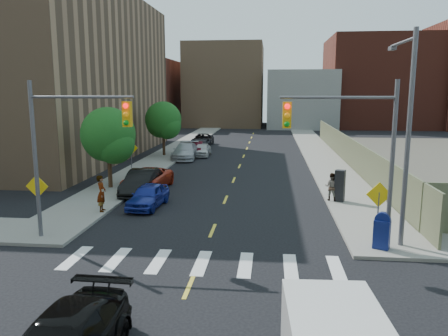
% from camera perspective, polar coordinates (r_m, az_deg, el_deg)
% --- Properties ---
extents(ground, '(160.00, 160.00, 0.00)m').
position_cam_1_polar(ground, '(13.72, -6.14, -18.58)').
color(ground, black).
rests_on(ground, ground).
extents(sidewalk_nw, '(3.50, 73.00, 0.15)m').
position_cam_1_polar(sidewalk_nw, '(54.64, -4.94, 3.21)').
color(sidewalk_nw, gray).
rests_on(sidewalk_nw, ground).
extents(sidewalk_ne, '(3.50, 73.00, 0.15)m').
position_cam_1_polar(sidewalk_ne, '(53.89, 11.49, 2.95)').
color(sidewalk_ne, gray).
rests_on(sidewalk_ne, ground).
extents(fence_north, '(0.12, 44.00, 2.50)m').
position_cam_1_polar(fence_north, '(40.70, 15.87, 2.19)').
color(fence_north, '#646E4D').
rests_on(fence_north, ground).
extents(building_nw, '(22.00, 30.00, 16.00)m').
position_cam_1_polar(building_nw, '(48.51, -24.94, 10.85)').
color(building_nw, '#8C6B4C').
rests_on(building_nw, ground).
extents(bg_bldg_west, '(14.00, 18.00, 12.00)m').
position_cam_1_polar(bg_bldg_west, '(85.39, -10.84, 9.52)').
color(bg_bldg_west, '#592319').
rests_on(bg_bldg_west, ground).
extents(bg_bldg_midwest, '(14.00, 16.00, 15.00)m').
position_cam_1_polar(bg_bldg_midwest, '(84.20, 0.19, 10.71)').
color(bg_bldg_midwest, '#8C6B4C').
rests_on(bg_bldg_midwest, ground).
extents(bg_bldg_center, '(12.00, 16.00, 10.00)m').
position_cam_1_polar(bg_bldg_center, '(81.94, 9.95, 8.83)').
color(bg_bldg_center, gray).
rests_on(bg_bldg_center, ground).
extents(bg_bldg_east, '(18.00, 18.00, 16.00)m').
position_cam_1_polar(bg_bldg_east, '(85.97, 19.43, 10.47)').
color(bg_bldg_east, '#592319').
rests_on(bg_bldg_east, ground).
extents(signal_nw, '(4.59, 0.30, 7.00)m').
position_cam_1_polar(signal_nw, '(19.85, -19.79, 3.59)').
color(signal_nw, '#59595E').
rests_on(signal_nw, ground).
extents(signal_ne, '(4.59, 0.30, 7.00)m').
position_cam_1_polar(signal_ne, '(18.17, 16.64, 3.22)').
color(signal_ne, '#59595E').
rests_on(signal_ne, ground).
extents(streetlight_ne, '(0.25, 3.70, 9.00)m').
position_cam_1_polar(streetlight_ne, '(19.50, 22.70, 5.35)').
color(streetlight_ne, '#59595E').
rests_on(streetlight_ne, ground).
extents(warn_sign_nw, '(1.06, 0.06, 2.83)m').
position_cam_1_polar(warn_sign_nw, '(21.52, -23.18, -3.01)').
color(warn_sign_nw, '#59595E').
rests_on(warn_sign_nw, ground).
extents(warn_sign_ne, '(1.06, 0.06, 2.83)m').
position_cam_1_polar(warn_sign_ne, '(19.35, 19.54, -4.17)').
color(warn_sign_ne, '#59595E').
rests_on(warn_sign_ne, ground).
extents(warn_sign_midwest, '(1.06, 0.06, 2.83)m').
position_cam_1_polar(warn_sign_midwest, '(33.74, -12.03, 2.07)').
color(warn_sign_midwest, '#59595E').
rests_on(warn_sign_midwest, ground).
extents(tree_west_near, '(3.66, 3.64, 5.52)m').
position_cam_1_polar(tree_west_near, '(29.93, -14.84, 3.82)').
color(tree_west_near, '#332114').
rests_on(tree_west_near, ground).
extents(tree_west_far, '(3.66, 3.64, 5.52)m').
position_cam_1_polar(tree_west_far, '(44.21, -7.92, 5.97)').
color(tree_west_far, '#332114').
rests_on(tree_west_far, ground).
extents(parked_car_blue, '(1.88, 4.05, 1.34)m').
position_cam_1_polar(parked_car_blue, '(25.22, -9.88, -3.59)').
color(parked_car_blue, navy).
rests_on(parked_car_blue, ground).
extents(parked_car_black, '(1.69, 4.74, 1.56)m').
position_cam_1_polar(parked_car_black, '(28.47, -10.70, -1.83)').
color(parked_car_black, black).
rests_on(parked_car_black, ground).
extents(parked_car_red, '(2.79, 5.31, 1.42)m').
position_cam_1_polar(parked_car_red, '(29.63, -10.01, -1.47)').
color(parked_car_red, '#A22510').
rests_on(parked_car_red, ground).
extents(parked_car_silver, '(2.33, 5.43, 1.56)m').
position_cam_1_polar(parked_car_silver, '(42.46, -5.04, 2.21)').
color(parked_car_silver, '#A8AAAF').
rests_on(parked_car_silver, ground).
extents(parked_car_white, '(1.66, 3.93, 1.33)m').
position_cam_1_polar(parked_car_white, '(44.32, -2.87, 2.41)').
color(parked_car_white, silver).
rests_on(parked_car_white, ground).
extents(parked_car_maroon, '(1.80, 4.34, 1.40)m').
position_cam_1_polar(parked_car_maroon, '(45.01, -3.78, 2.56)').
color(parked_car_maroon, '#440D17').
rests_on(parked_car_maroon, ground).
extents(parked_car_grey, '(2.46, 5.13, 1.41)m').
position_cam_1_polar(parked_car_grey, '(52.91, -2.82, 3.70)').
color(parked_car_grey, black).
rests_on(parked_car_grey, ground).
extents(mailbox, '(0.77, 0.69, 1.53)m').
position_cam_1_polar(mailbox, '(19.20, 19.93, -7.73)').
color(mailbox, navy).
rests_on(mailbox, sidewalk_ne).
extents(payphone, '(0.68, 0.62, 1.85)m').
position_cam_1_polar(payphone, '(26.45, 14.89, -2.25)').
color(payphone, black).
rests_on(payphone, sidewalk_ne).
extents(pedestrian_west, '(0.59, 0.79, 1.97)m').
position_cam_1_polar(pedestrian_west, '(24.33, -15.70, -3.21)').
color(pedestrian_west, gray).
rests_on(pedestrian_west, sidewalk_nw).
extents(pedestrian_east, '(0.98, 0.88, 1.65)m').
position_cam_1_polar(pedestrian_east, '(26.52, 13.86, -2.39)').
color(pedestrian_east, gray).
rests_on(pedestrian_east, sidewalk_ne).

